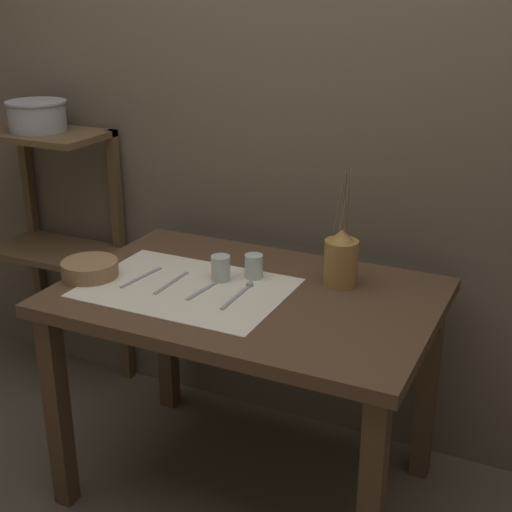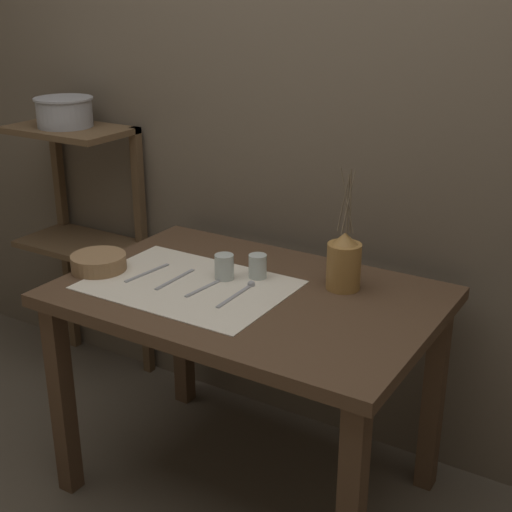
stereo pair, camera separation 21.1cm
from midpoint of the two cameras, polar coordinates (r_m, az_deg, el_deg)
ground_plane at (r=2.56m, az=1.90°, el=-17.91°), size 12.00×12.00×0.00m
stone_wall_back at (r=2.46m, az=8.06°, el=11.36°), size 7.00×0.06×2.40m
wooden_table at (r=2.22m, az=2.10°, el=-5.23°), size 1.14×0.76×0.73m
wooden_shelf_unit at (r=2.99m, az=-11.74°, el=3.88°), size 0.48×0.30×1.08m
linen_cloth at (r=2.21m, az=-2.69°, el=-2.38°), size 0.62×0.44×0.00m
pitcher_with_flowers at (r=2.19m, az=9.80°, el=-0.56°), size 0.11×0.11×0.38m
wooden_bowl at (r=2.35m, az=-9.99°, el=-0.57°), size 0.18×0.18×0.05m
glass_tumbler_near at (r=2.24m, az=0.14°, el=-0.92°), size 0.06×0.06×0.08m
glass_tumbler_far at (r=2.25m, az=2.82°, el=-0.87°), size 0.06×0.06×0.08m
fork_outer at (r=2.30m, az=-6.12°, el=-1.40°), size 0.03×0.19×0.00m
fork_inner at (r=2.25m, az=-3.83°, el=-1.93°), size 0.01×0.19×0.00m
spoon_outer at (r=2.23m, az=-0.30°, el=-2.02°), size 0.04×0.20×0.02m
spoon_inner at (r=2.17m, az=1.90°, el=-2.70°), size 0.02×0.20×0.02m
metal_pot_large at (r=2.88m, az=-13.05°, el=11.21°), size 0.23×0.23×0.11m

